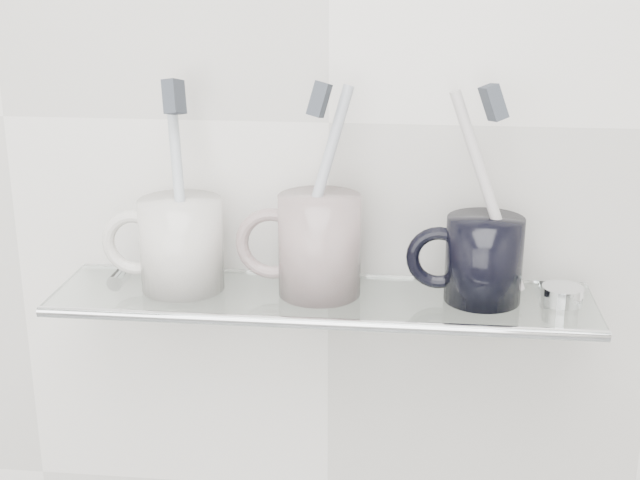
# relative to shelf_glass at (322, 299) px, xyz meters

# --- Properties ---
(wall_back) EXTENTS (2.50, 0.00, 2.50)m
(wall_back) POSITION_rel_shelf_glass_xyz_m (0.00, 0.06, 0.15)
(wall_back) COLOR silver
(wall_back) RESTS_ON ground
(shelf_glass) EXTENTS (0.50, 0.12, 0.01)m
(shelf_glass) POSITION_rel_shelf_glass_xyz_m (0.00, 0.00, 0.00)
(shelf_glass) COLOR silver
(shelf_glass) RESTS_ON wall_back
(shelf_rail) EXTENTS (0.50, 0.01, 0.01)m
(shelf_rail) POSITION_rel_shelf_glass_xyz_m (0.00, -0.06, 0.00)
(shelf_rail) COLOR silver
(shelf_rail) RESTS_ON shelf_glass
(bracket_left) EXTENTS (0.02, 0.03, 0.02)m
(bracket_left) POSITION_rel_shelf_glass_xyz_m (-0.21, 0.05, -0.01)
(bracket_left) COLOR silver
(bracket_left) RESTS_ON wall_back
(bracket_right) EXTENTS (0.02, 0.03, 0.02)m
(bracket_right) POSITION_rel_shelf_glass_xyz_m (0.21, 0.05, -0.01)
(bracket_right) COLOR silver
(bracket_right) RESTS_ON wall_back
(mug_left) EXTENTS (0.10, 0.10, 0.09)m
(mug_left) POSITION_rel_shelf_glass_xyz_m (-0.13, 0.00, 0.05)
(mug_left) COLOR silver
(mug_left) RESTS_ON shelf_glass
(mug_left_handle) EXTENTS (0.06, 0.01, 0.06)m
(mug_left_handle) POSITION_rel_shelf_glass_xyz_m (-0.18, 0.00, 0.05)
(mug_left_handle) COLOR silver
(mug_left_handle) RESTS_ON mug_left
(toothbrush_left) EXTENTS (0.03, 0.06, 0.19)m
(toothbrush_left) POSITION_rel_shelf_glass_xyz_m (-0.13, 0.00, 0.10)
(toothbrush_left) COLOR #A8B8C0
(toothbrush_left) RESTS_ON mug_left
(bristles_left) EXTENTS (0.02, 0.03, 0.04)m
(bristles_left) POSITION_rel_shelf_glass_xyz_m (-0.13, 0.00, 0.19)
(bristles_left) COLOR #31373E
(bristles_left) RESTS_ON toothbrush_left
(mug_center) EXTENTS (0.08, 0.08, 0.09)m
(mug_center) POSITION_rel_shelf_glass_xyz_m (-0.00, 0.00, 0.05)
(mug_center) COLOR silver
(mug_center) RESTS_ON shelf_glass
(mug_center_handle) EXTENTS (0.07, 0.01, 0.07)m
(mug_center_handle) POSITION_rel_shelf_glass_xyz_m (-0.05, 0.00, 0.05)
(mug_center_handle) COLOR silver
(mug_center_handle) RESTS_ON mug_center
(toothbrush_center) EXTENTS (0.06, 0.04, 0.19)m
(toothbrush_center) POSITION_rel_shelf_glass_xyz_m (-0.00, 0.00, 0.10)
(toothbrush_center) COLOR #9CA6B1
(toothbrush_center) RESTS_ON mug_center
(bristles_center) EXTENTS (0.02, 0.03, 0.04)m
(bristles_center) POSITION_rel_shelf_glass_xyz_m (-0.00, 0.00, 0.19)
(bristles_center) COLOR #31373E
(bristles_center) RESTS_ON toothbrush_center
(mug_right) EXTENTS (0.08, 0.08, 0.08)m
(mug_right) POSITION_rel_shelf_glass_xyz_m (0.15, 0.00, 0.04)
(mug_right) COLOR black
(mug_right) RESTS_ON shelf_glass
(mug_right_handle) EXTENTS (0.06, 0.01, 0.06)m
(mug_right_handle) POSITION_rel_shelf_glass_xyz_m (0.11, 0.00, 0.04)
(mug_right_handle) COLOR black
(mug_right_handle) RESTS_ON mug_right
(toothbrush_right) EXTENTS (0.08, 0.02, 0.18)m
(toothbrush_right) POSITION_rel_shelf_glass_xyz_m (0.15, 0.00, 0.10)
(toothbrush_right) COLOR beige
(toothbrush_right) RESTS_ON mug_right
(bristles_right) EXTENTS (0.03, 0.03, 0.03)m
(bristles_right) POSITION_rel_shelf_glass_xyz_m (0.15, 0.00, 0.19)
(bristles_right) COLOR #31373E
(bristles_right) RESTS_ON toothbrush_right
(chrome_cap) EXTENTS (0.04, 0.04, 0.02)m
(chrome_cap) POSITION_rel_shelf_glass_xyz_m (0.22, 0.00, 0.01)
(chrome_cap) COLOR silver
(chrome_cap) RESTS_ON shelf_glass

